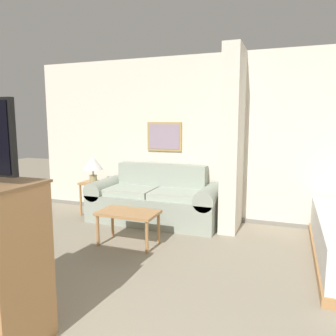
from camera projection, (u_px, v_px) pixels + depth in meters
The scene contains 6 objects.
wall_back at pixel (255, 140), 4.98m from camera, with size 7.69×0.16×2.60m.
wall_partition_pillar at pixel (233, 140), 4.69m from camera, with size 0.24×0.71×2.60m.
couch at pixel (155, 201), 5.17m from camera, with size 2.06×0.84×0.88m.
coffee_table at pixel (128, 216), 4.17m from camera, with size 0.76×0.45×0.43m.
side_table at pixel (94, 188), 5.53m from camera, with size 0.37×0.37×0.56m.
table_lamp at pixel (93, 164), 5.47m from camera, with size 0.34×0.34×0.44m.
Camera 1 is at (0.50, -0.95, 1.58)m, focal length 35.00 mm.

